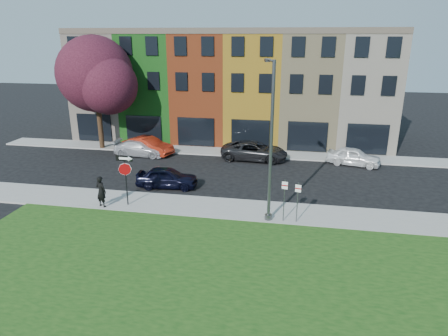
% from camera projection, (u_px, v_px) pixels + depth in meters
% --- Properties ---
extents(ground, '(120.00, 120.00, 0.00)m').
position_uv_depth(ground, '(213.00, 233.00, 21.02)').
color(ground, black).
rests_on(ground, ground).
extents(sidewalk_near, '(40.00, 3.00, 0.12)m').
position_uv_depth(sidewalk_near, '(257.00, 211.00, 23.46)').
color(sidewalk_near, gray).
rests_on(sidewalk_near, ground).
extents(sidewalk_far, '(40.00, 2.40, 0.12)m').
position_uv_depth(sidewalk_far, '(215.00, 151.00, 35.51)').
color(sidewalk_far, gray).
rests_on(sidewalk_far, ground).
extents(grass_park, '(40.00, 16.00, 0.10)m').
position_uv_depth(grass_park, '(400.00, 330.00, 14.04)').
color(grass_park, '#174112').
rests_on(grass_park, ground).
extents(rowhouse_block, '(30.00, 10.12, 10.00)m').
position_uv_depth(rowhouse_block, '(232.00, 87.00, 39.63)').
color(rowhouse_block, '#B8AA98').
rests_on(rowhouse_block, ground).
extents(stop_sign, '(1.05, 0.11, 3.11)m').
position_uv_depth(stop_sign, '(125.00, 170.00, 23.52)').
color(stop_sign, black).
rests_on(stop_sign, sidewalk_near).
extents(man, '(0.98, 0.88, 1.91)m').
position_uv_depth(man, '(101.00, 191.00, 23.69)').
color(man, black).
rests_on(man, sidewalk_near).
extents(sedan_near, '(2.34, 4.42, 1.41)m').
position_uv_depth(sedan_near, '(167.00, 177.00, 27.11)').
color(sedan_near, black).
rests_on(sedan_near, ground).
extents(parked_car_red, '(4.13, 5.45, 1.51)m').
position_uv_depth(parked_car_red, '(148.00, 146.00, 34.69)').
color(parked_car_red, '#9B2310').
rests_on(parked_car_red, ground).
extents(parked_car_silver, '(2.04, 4.62, 1.32)m').
position_uv_depth(parked_car_silver, '(140.00, 148.00, 34.28)').
color(parked_car_silver, '#B6B5BB').
rests_on(parked_car_silver, ground).
extents(parked_car_dark, '(3.06, 5.72, 1.52)m').
position_uv_depth(parked_car_dark, '(254.00, 151.00, 33.11)').
color(parked_car_dark, black).
rests_on(parked_car_dark, ground).
extents(parked_car_white, '(3.65, 4.95, 1.41)m').
position_uv_depth(parked_car_white, '(354.00, 157.00, 31.78)').
color(parked_car_white, white).
rests_on(parked_car_white, ground).
extents(street_lamp, '(0.89, 2.53, 8.64)m').
position_uv_depth(street_lamp, '(270.00, 143.00, 21.10)').
color(street_lamp, '#4C4F52').
rests_on(street_lamp, sidewalk_near).
extents(parking_sign_a, '(0.32, 0.10, 2.43)m').
position_uv_depth(parking_sign_a, '(284.00, 196.00, 21.66)').
color(parking_sign_a, '#4C4F52').
rests_on(parking_sign_a, sidewalk_near).
extents(parking_sign_b, '(0.32, 0.12, 2.29)m').
position_uv_depth(parking_sign_b, '(298.00, 198.00, 21.57)').
color(parking_sign_b, '#4C4F52').
rests_on(parking_sign_b, sidewalk_near).
extents(tree_purple, '(7.84, 6.86, 9.85)m').
position_uv_depth(tree_purple, '(97.00, 76.00, 34.52)').
color(tree_purple, black).
rests_on(tree_purple, sidewalk_far).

